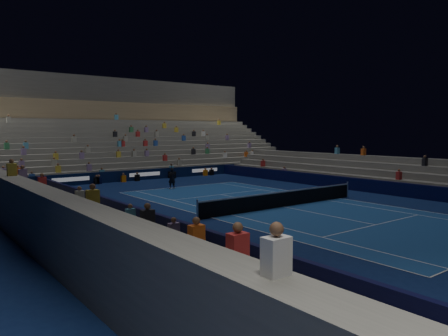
% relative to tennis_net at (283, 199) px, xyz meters
% --- Properties ---
extents(ground, '(90.00, 90.00, 0.00)m').
position_rel_tennis_net_xyz_m(ground, '(0.00, 0.00, -0.50)').
color(ground, '#0C1B4A').
rests_on(ground, ground).
extents(court_surface, '(10.97, 23.77, 0.01)m').
position_rel_tennis_net_xyz_m(court_surface, '(0.00, 0.00, -0.50)').
color(court_surface, navy).
rests_on(court_surface, ground).
extents(sponsor_barrier_far, '(44.00, 0.25, 1.00)m').
position_rel_tennis_net_xyz_m(sponsor_barrier_far, '(0.00, 18.50, -0.00)').
color(sponsor_barrier_far, black).
rests_on(sponsor_barrier_far, ground).
extents(sponsor_barrier_east, '(0.25, 37.00, 1.00)m').
position_rel_tennis_net_xyz_m(sponsor_barrier_east, '(9.70, 0.00, -0.00)').
color(sponsor_barrier_east, '#080A32').
rests_on(sponsor_barrier_east, ground).
extents(sponsor_barrier_west, '(0.25, 37.00, 1.00)m').
position_rel_tennis_net_xyz_m(sponsor_barrier_west, '(-9.70, 0.00, -0.00)').
color(sponsor_barrier_west, black).
rests_on(sponsor_barrier_west, ground).
extents(grandstand_main, '(44.00, 15.20, 11.20)m').
position_rel_tennis_net_xyz_m(grandstand_main, '(0.00, 27.90, 2.87)').
color(grandstand_main, slate).
rests_on(grandstand_main, ground).
extents(grandstand_east, '(5.00, 37.00, 2.50)m').
position_rel_tennis_net_xyz_m(grandstand_east, '(13.17, 0.00, 0.41)').
color(grandstand_east, slate).
rests_on(grandstand_east, ground).
extents(grandstand_west, '(5.00, 37.00, 2.50)m').
position_rel_tennis_net_xyz_m(grandstand_west, '(-13.17, 0.00, 0.41)').
color(grandstand_west, slate).
rests_on(grandstand_west, ground).
extents(tennis_net, '(12.90, 0.10, 1.10)m').
position_rel_tennis_net_xyz_m(tennis_net, '(0.00, 0.00, 0.00)').
color(tennis_net, '#B2B2B7').
rests_on(tennis_net, ground).
extents(tennis_player, '(0.68, 0.51, 1.69)m').
position_rel_tennis_net_xyz_m(tennis_player, '(-1.22, 11.32, 0.34)').
color(tennis_player, black).
rests_on(tennis_player, ground).
extents(broadcast_camera, '(0.62, 1.03, 0.67)m').
position_rel_tennis_net_xyz_m(broadcast_camera, '(2.76, 17.95, -0.16)').
color(broadcast_camera, black).
rests_on(broadcast_camera, ground).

